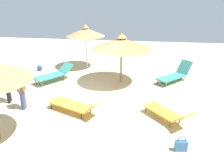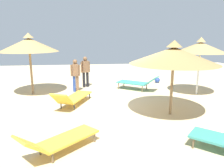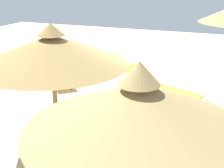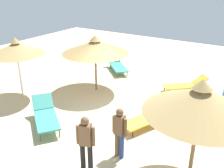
{
  "view_description": "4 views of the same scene",
  "coord_description": "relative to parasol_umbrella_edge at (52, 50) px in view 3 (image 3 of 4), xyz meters",
  "views": [
    {
      "loc": [
        -2.09,
        8.61,
        4.09
      ],
      "look_at": [
        -0.86,
        0.03,
        0.58
      ],
      "focal_mm": 36.25,
      "sensor_mm": 36.0,
      "label": 1
    },
    {
      "loc": [
        -7.32,
        1.06,
        2.5
      ],
      "look_at": [
        -0.29,
        0.18,
        0.9
      ],
      "focal_mm": 33.65,
      "sensor_mm": 36.0,
      "label": 2
    },
    {
      "loc": [
        1.9,
        -6.33,
        3.21
      ],
      "look_at": [
        -0.81,
        0.65,
        0.56
      ],
      "focal_mm": 50.29,
      "sensor_mm": 36.0,
      "label": 3
    },
    {
      "loc": [
        7.25,
        4.5,
        4.63
      ],
      "look_at": [
        -0.24,
        -0.31,
        0.86
      ],
      "focal_mm": 41.11,
      "sensor_mm": 36.0,
      "label": 4
    }
  ],
  "objects": [
    {
      "name": "parasol_umbrella_edge",
      "position": [
        0.0,
        0.0,
        0.0
      ],
      "size": [
        2.77,
        2.77,
        2.4
      ],
      "color": "olive",
      "rests_on": "ground"
    },
    {
      "name": "ground",
      "position": [
        1.06,
        1.66,
        -1.98
      ],
      "size": [
        24.0,
        24.0,
        0.1
      ],
      "primitive_type": "cube",
      "color": "beige"
    },
    {
      "name": "lounge_chair_back",
      "position": [
        1.29,
        3.23,
        -1.62
      ],
      "size": [
        2.27,
        1.42,
        0.72
      ],
      "color": "gold",
      "rests_on": "ground"
    },
    {
      "name": "lounge_chair_near_right",
      "position": [
        -1.95,
        3.34,
        -1.63
      ],
      "size": [
        1.64,
        1.76,
        0.66
      ],
      "color": "gold",
      "rests_on": "ground"
    },
    {
      "name": "parasol_umbrella_far_right",
      "position": [
        2.23,
        -2.14,
        0.12
      ],
      "size": [
        2.17,
        2.17,
        2.49
      ],
      "color": "white",
      "rests_on": "ground"
    },
    {
      "name": "handbag",
      "position": [
        -2.19,
        4.9,
        -1.77
      ],
      "size": [
        0.35,
        0.19,
        0.47
      ],
      "color": "#336699",
      "rests_on": "ground"
    }
  ]
}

